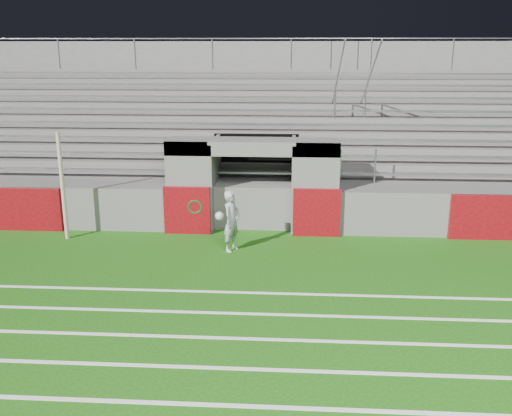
{
  "coord_description": "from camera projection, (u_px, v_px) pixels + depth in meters",
  "views": [
    {
      "loc": [
        1.09,
        -12.2,
        5.05
      ],
      "look_at": [
        0.2,
        1.8,
        1.1
      ],
      "focal_mm": 40.0,
      "sensor_mm": 36.0,
      "label": 1
    }
  ],
  "objects": [
    {
      "name": "field_post",
      "position": [
        63.0,
        186.0,
        15.26
      ],
      "size": [
        0.11,
        0.11,
        2.93
      ],
      "primitive_type": "cylinder",
      "color": "#BFAA8E",
      "rests_on": "ground"
    },
    {
      "name": "hose_coil",
      "position": [
        195.0,
        208.0,
        15.86
      ],
      "size": [
        0.57,
        0.14,
        0.58
      ],
      "color": "#0C401C",
      "rests_on": "ground"
    },
    {
      "name": "goalkeeper_with_ball",
      "position": [
        231.0,
        221.0,
        14.52
      ],
      "size": [
        0.67,
        0.74,
        1.58
      ],
      "color": "#9DA1A6",
      "rests_on": "ground"
    },
    {
      "name": "stadium_structure",
      "position": [
        261.0,
        151.0,
        20.4
      ],
      "size": [
        26.0,
        8.48,
        5.42
      ],
      "color": "#595654",
      "rests_on": "ground"
    },
    {
      "name": "ground",
      "position": [
        242.0,
        275.0,
        13.15
      ],
      "size": [
        90.0,
        90.0,
        0.0
      ],
      "primitive_type": "plane",
      "color": "#19500D",
      "rests_on": "ground"
    },
    {
      "name": "field_markings",
      "position": [
        213.0,
        405.0,
        8.35
      ],
      "size": [
        28.0,
        8.09,
        0.01
      ],
      "color": "white",
      "rests_on": "ground"
    }
  ]
}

